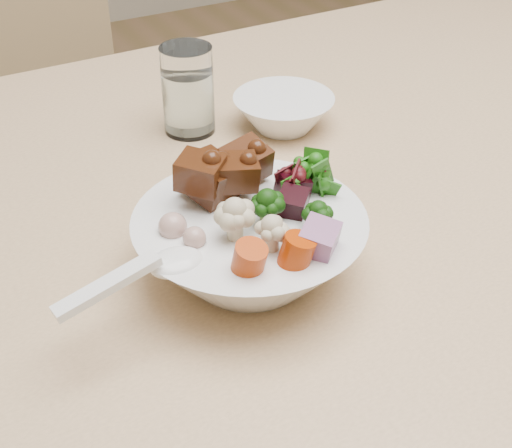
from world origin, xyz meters
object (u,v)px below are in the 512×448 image
(side_bowl, at_px, (283,113))
(water_glass, at_px, (188,94))
(dining_table, at_px, (398,202))
(food_bowl, at_px, (251,241))
(chair_far, at_px, (63,180))

(side_bowl, bearing_deg, water_glass, 154.84)
(dining_table, height_order, food_bowl, food_bowl)
(dining_table, relative_size, chair_far, 2.09)
(food_bowl, height_order, water_glass, food_bowl)
(dining_table, distance_m, chair_far, 0.82)
(food_bowl, bearing_deg, chair_far, 90.82)
(chair_far, bearing_deg, water_glass, -88.28)
(side_bowl, bearing_deg, dining_table, -49.02)
(dining_table, xyz_separation_m, side_bowl, (-0.11, 0.13, 0.11))
(chair_far, relative_size, food_bowl, 3.67)
(water_glass, height_order, side_bowl, water_glass)
(dining_table, bearing_deg, side_bowl, 130.06)
(dining_table, xyz_separation_m, chair_far, (-0.31, 0.71, -0.26))
(dining_table, xyz_separation_m, water_glass, (-0.23, 0.18, 0.14))
(food_bowl, bearing_deg, water_glass, 77.16)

